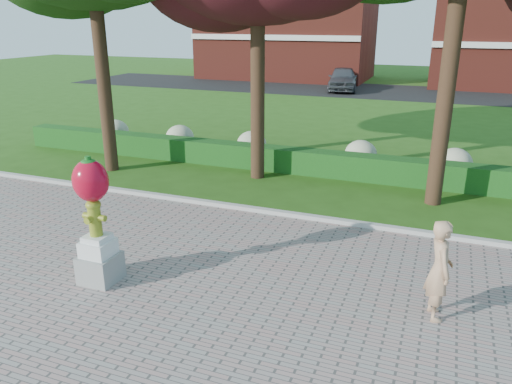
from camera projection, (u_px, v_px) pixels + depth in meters
ground at (245, 268)px, 10.46m from camera, size 100.00×100.00×0.00m
curb at (288, 215)px, 13.08m from camera, size 40.00×0.18×0.15m
lawn_hedge at (325, 163)px, 16.50m from camera, size 24.00×0.70×0.80m
hydrangea_row at (348, 153)px, 17.13m from camera, size 20.10×1.10×0.99m
street at (395, 92)px, 35.12m from camera, size 50.00×8.00×0.02m
building_left at (287, 36)px, 42.64m from camera, size 14.00×8.00×7.00m
hydrant_sculpture at (95, 217)px, 9.45m from camera, size 0.74×0.69×2.54m
woman at (439, 270)px, 8.41m from camera, size 0.60×0.75×1.79m
parked_car at (343, 79)px, 35.63m from camera, size 2.75×5.11×1.65m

